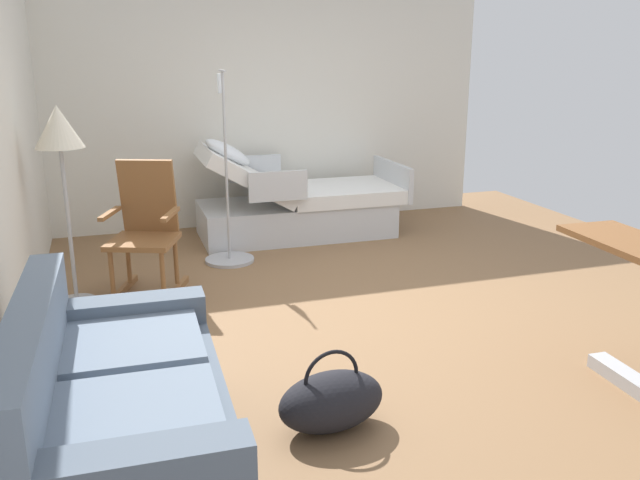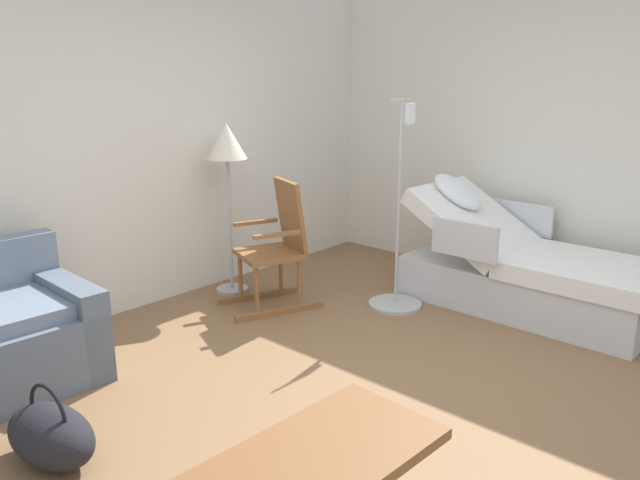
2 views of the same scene
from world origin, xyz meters
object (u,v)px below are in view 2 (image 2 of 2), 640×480
iv_pole (396,277)px  hospital_bed (528,273)px  rocking_chair (277,247)px  floor_lamp (227,153)px  duffel_bag (51,435)px

iv_pole → hospital_bed: bearing=-51.3°
rocking_chair → floor_lamp: floor_lamp is taller
floor_lamp → rocking_chair: bearing=-85.5°
floor_lamp → duffel_bag: size_ratio=2.49×
hospital_bed → floor_lamp: 2.67m
rocking_chair → iv_pole: (0.63, -0.75, -0.25)m
hospital_bed → duffel_bag: size_ratio=3.49×
duffel_bag → hospital_bed: bearing=-13.5°
hospital_bed → floor_lamp: bearing=122.2°
floor_lamp → iv_pole: size_ratio=0.88×
hospital_bed → iv_pole: bearing=128.7°
rocking_chair → floor_lamp: 0.91m
rocking_chair → floor_lamp: size_ratio=0.71×
floor_lamp → iv_pole: iv_pole is taller
rocking_chair → duffel_bag: bearing=-162.3°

